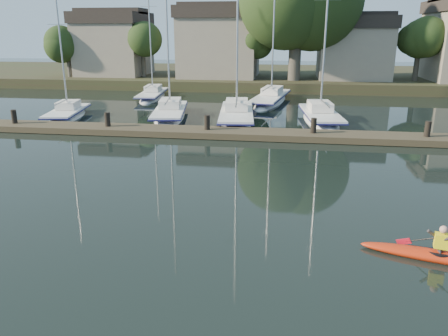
# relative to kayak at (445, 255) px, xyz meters

# --- Properties ---
(ground) EXTENTS (160.00, 160.00, 0.00)m
(ground) POSITION_rel_kayak_xyz_m (-5.81, -0.81, -0.17)
(ground) COLOR black
(ground) RESTS_ON ground
(kayak) EXTENTS (4.33, 1.55, 1.38)m
(kayak) POSITION_rel_kayak_xyz_m (0.00, 0.00, 0.00)
(kayak) COLOR red
(kayak) RESTS_ON ground
(dock) EXTENTS (34.00, 2.00, 1.80)m
(dock) POSITION_rel_kayak_xyz_m (-5.81, 13.19, 0.04)
(dock) COLOR #453B27
(dock) RESTS_ON ground
(sailboat_0) EXTENTS (3.13, 7.06, 10.83)m
(sailboat_0) POSITION_rel_kayak_xyz_m (-19.47, 17.21, -0.34)
(sailboat_0) COLOR white
(sailboat_0) RESTS_ON ground
(sailboat_1) EXTENTS (3.47, 8.70, 13.85)m
(sailboat_1) POSITION_rel_kayak_xyz_m (-12.41, 18.35, -0.36)
(sailboat_1) COLOR white
(sailboat_1) RESTS_ON ground
(sailboat_2) EXTENTS (3.22, 9.78, 15.90)m
(sailboat_2) POSITION_rel_kayak_xyz_m (-7.68, 18.04, -0.37)
(sailboat_2) COLOR white
(sailboat_2) RESTS_ON ground
(sailboat_3) EXTENTS (3.03, 8.42, 13.28)m
(sailboat_3) POSITION_rel_kayak_xyz_m (-2.08, 18.48, -0.36)
(sailboat_3) COLOR white
(sailboat_3) RESTS_ON ground
(sailboat_5) EXTENTS (2.71, 8.21, 13.35)m
(sailboat_5) POSITION_rel_kayak_xyz_m (-16.37, 27.01, -0.33)
(sailboat_5) COLOR white
(sailboat_5) RESTS_ON ground
(sailboat_6) EXTENTS (3.63, 10.34, 16.12)m
(sailboat_6) POSITION_rel_kayak_xyz_m (-5.73, 26.11, -0.35)
(sailboat_6) COLOR white
(sailboat_6) RESTS_ON ground
(shore) EXTENTS (90.00, 25.25, 12.75)m
(shore) POSITION_rel_kayak_xyz_m (-4.20, 39.48, 3.06)
(shore) COLOR #2D371B
(shore) RESTS_ON ground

